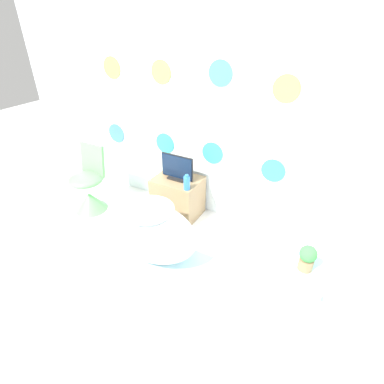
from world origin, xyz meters
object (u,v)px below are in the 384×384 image
tv (177,169)px  potted_plant_left (307,257)px  vase (187,183)px  chair (89,190)px  bathtub (150,231)px

tv → potted_plant_left: 1.65m
vase → potted_plant_left: bearing=-21.7°
chair → potted_plant_left: size_ratio=3.75×
tv → vase: tv is taller
chair → vase: chair is taller
tv → potted_plant_left: size_ratio=1.85×
bathtub → chair: 1.12m
vase → potted_plant_left: same height
chair → potted_plant_left: bearing=-5.5°
tv → vase: 0.26m
bathtub → potted_plant_left: size_ratio=4.63×
tv → vase: bearing=-34.9°
chair → vase: size_ratio=4.62×
bathtub → tv: bearing=100.5°
chair → potted_plant_left: 2.48m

